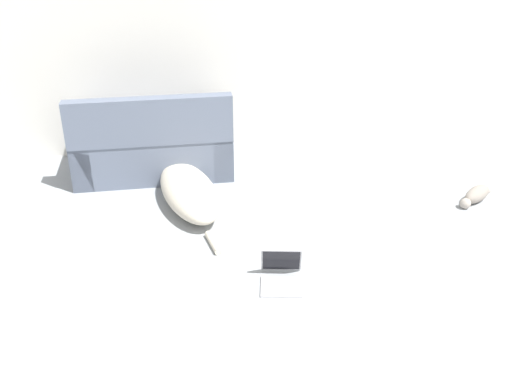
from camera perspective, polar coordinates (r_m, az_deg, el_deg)
name	(u,v)px	position (r m, az deg, el deg)	size (l,w,h in m)	color
wall_back	(251,25)	(6.53, -0.53, 16.36)	(7.93, 0.06, 2.71)	silver
couch	(153,146)	(6.08, -10.24, 4.59)	(1.65, 0.99, 0.92)	slate
dog	(188,189)	(5.45, -6.85, 0.32)	(0.65, 1.75, 0.28)	beige
cat	(476,195)	(5.83, 21.13, -0.28)	(0.49, 0.33, 0.15)	gray
laptop_open	(281,271)	(4.36, 2.54, -7.90)	(0.38, 0.42, 0.25)	#B7B7BC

